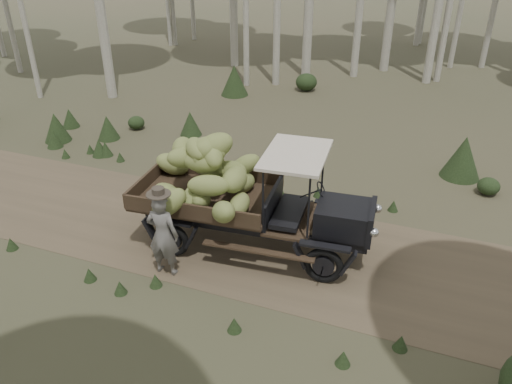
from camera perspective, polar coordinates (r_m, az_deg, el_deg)
ground at (r=12.22m, az=-6.43°, el=-4.45°), size 120.00×120.00×0.00m
dirt_track at (r=12.22m, az=-6.43°, el=-4.44°), size 70.00×4.00×0.01m
banana_truck at (r=10.92m, az=-3.13°, el=0.98°), size 5.67×2.80×2.79m
farmer at (r=10.46m, az=-10.61°, el=-4.74°), size 0.72×0.54×2.04m
undergrowth at (r=10.39m, az=-11.57°, el=-7.97°), size 23.42×24.42×1.36m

